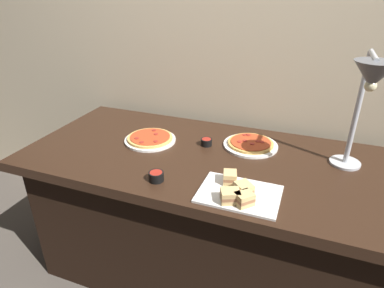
# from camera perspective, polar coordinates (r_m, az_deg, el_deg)

# --- Properties ---
(ground_plane) EXTENTS (8.00, 8.00, 0.00)m
(ground_plane) POSITION_cam_1_polar(r_m,az_deg,el_deg) (2.10, 3.10, -20.76)
(ground_plane) COLOR #4C443D
(back_wall) EXTENTS (4.40, 0.04, 2.40)m
(back_wall) POSITION_cam_1_polar(r_m,az_deg,el_deg) (1.94, 8.77, 16.09)
(back_wall) COLOR #C6B593
(back_wall) RESTS_ON ground_plane
(buffet_table) EXTENTS (1.90, 0.84, 0.76)m
(buffet_table) POSITION_cam_1_polar(r_m,az_deg,el_deg) (1.84, 3.40, -12.54)
(buffet_table) COLOR black
(buffet_table) RESTS_ON ground_plane
(heat_lamp) EXTENTS (0.15, 0.34, 0.53)m
(heat_lamp) POSITION_cam_1_polar(r_m,az_deg,el_deg) (1.43, 28.17, 8.57)
(heat_lamp) COLOR #B7BABF
(heat_lamp) RESTS_ON buffet_table
(pizza_plate_front) EXTENTS (0.28, 0.28, 0.03)m
(pizza_plate_front) POSITION_cam_1_polar(r_m,az_deg,el_deg) (1.75, 10.08, -0.03)
(pizza_plate_front) COLOR white
(pizza_plate_front) RESTS_ON buffet_table
(pizza_plate_center) EXTENTS (0.27, 0.27, 0.03)m
(pizza_plate_center) POSITION_cam_1_polar(r_m,az_deg,el_deg) (1.79, -7.25, 0.89)
(pizza_plate_center) COLOR white
(pizza_plate_center) RESTS_ON buffet_table
(sandwich_platter) EXTENTS (0.32, 0.23, 0.06)m
(sandwich_platter) POSITION_cam_1_polar(r_m,az_deg,el_deg) (1.34, 7.94, -8.24)
(sandwich_platter) COLOR white
(sandwich_platter) RESTS_ON buffet_table
(sauce_cup_near) EXTENTS (0.06, 0.06, 0.04)m
(sauce_cup_near) POSITION_cam_1_polar(r_m,az_deg,el_deg) (1.73, 2.51, 0.38)
(sauce_cup_near) COLOR black
(sauce_cup_near) RESTS_ON buffet_table
(sauce_cup_far) EXTENTS (0.07, 0.07, 0.04)m
(sauce_cup_far) POSITION_cam_1_polar(r_m,az_deg,el_deg) (1.43, -6.20, -5.54)
(sauce_cup_far) COLOR black
(sauce_cup_far) RESTS_ON buffet_table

